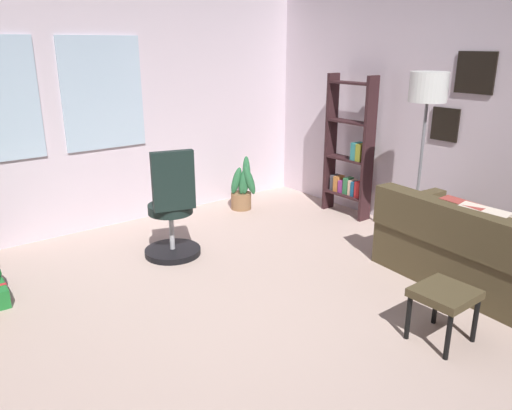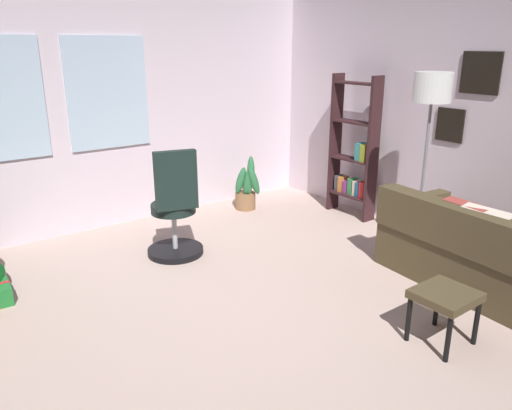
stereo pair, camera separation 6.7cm
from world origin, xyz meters
name	(u,v)px [view 2 (the right image)]	position (x,y,z in m)	size (l,w,h in m)	color
ground_plane	(250,338)	(0.00, 0.00, -0.05)	(5.58, 5.64, 0.10)	#BBA094
wall_back_with_windows	(93,106)	(-0.02, 2.87, 1.38)	(5.58, 0.12, 2.76)	silver
wall_right_with_frames	(483,114)	(2.84, 0.00, 1.38)	(0.12, 5.64, 2.76)	silver
footstool	(445,300)	(1.01, -0.92, 0.34)	(0.40, 0.38, 0.40)	#483D26
office_chair	(175,215)	(0.23, 1.56, 0.43)	(0.56, 0.56, 1.10)	black
bookshelf	(354,155)	(2.57, 1.39, 0.76)	(0.18, 0.64, 1.70)	#301A1C
floor_lamp	(431,101)	(2.29, 0.22, 1.52)	(0.36, 0.36, 1.78)	slate
potted_plant	(247,188)	(1.68, 2.35, 0.28)	(0.43, 0.44, 0.66)	olive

